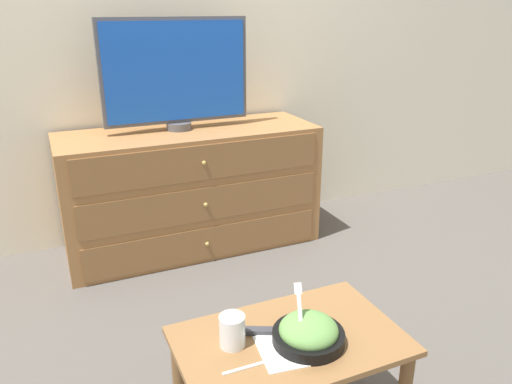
# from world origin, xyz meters

# --- Properties ---
(ground_plane) EXTENTS (12.00, 12.00, 0.00)m
(ground_plane) POSITION_xyz_m (0.00, 0.00, 0.00)
(ground_plane) COLOR #56514C
(wall_back) EXTENTS (12.00, 0.05, 2.60)m
(wall_back) POSITION_xyz_m (0.00, 0.03, 1.30)
(wall_back) COLOR silver
(wall_back) RESTS_ON ground_plane
(dresser) EXTENTS (1.47, 0.54, 0.72)m
(dresser) POSITION_xyz_m (-0.02, -0.29, 0.36)
(dresser) COLOR #9E6B3D
(dresser) RESTS_ON ground_plane
(tv) EXTENTS (0.83, 0.14, 0.61)m
(tv) POSITION_xyz_m (-0.07, -0.25, 1.04)
(tv) COLOR #515156
(tv) RESTS_ON dresser
(coffee_table) EXTENTS (0.72, 0.45, 0.40)m
(coffee_table) POSITION_xyz_m (-0.16, -1.83, 0.33)
(coffee_table) COLOR olive
(coffee_table) RESTS_ON ground_plane
(takeout_bowl) EXTENTS (0.23, 0.23, 0.19)m
(takeout_bowl) POSITION_xyz_m (-0.12, -1.87, 0.43)
(takeout_bowl) COLOR black
(takeout_bowl) RESTS_ON coffee_table
(drink_cup) EXTENTS (0.08, 0.08, 0.10)m
(drink_cup) POSITION_xyz_m (-0.34, -1.79, 0.44)
(drink_cup) COLOR white
(drink_cup) RESTS_ON coffee_table
(napkin) EXTENTS (0.20, 0.20, 0.00)m
(napkin) POSITION_xyz_m (-0.19, -1.88, 0.40)
(napkin) COLOR white
(napkin) RESTS_ON coffee_table
(knife) EXTENTS (0.16, 0.01, 0.01)m
(knife) POSITION_xyz_m (-0.33, -1.90, 0.40)
(knife) COLOR white
(knife) RESTS_ON coffee_table
(remote_control) EXTENTS (0.15, 0.09, 0.02)m
(remote_control) POSITION_xyz_m (-0.26, -1.76, 0.41)
(remote_control) COLOR #38383D
(remote_control) RESTS_ON coffee_table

